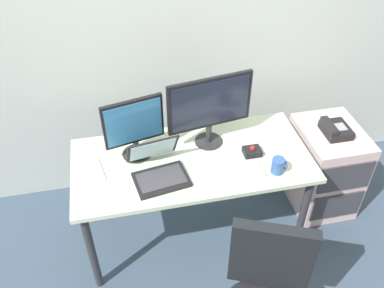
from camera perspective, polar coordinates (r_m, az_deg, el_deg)
name	(u,v)px	position (r m, az deg, el deg)	size (l,w,h in m)	color
ground_plane	(192,231)	(3.09, 0.00, -11.98)	(8.00, 8.00, 0.00)	#37485B
back_wall	(169,9)	(2.79, -3.17, 18.15)	(6.00, 0.10, 2.80)	#B4BCB6
desk	(192,168)	(2.62, 0.00, -3.36)	(1.48, 0.69, 0.72)	beige
file_cabinet	(324,167)	(3.21, 17.79, -3.11)	(0.42, 0.53, 0.68)	beige
desk_phone	(335,129)	(2.97, 19.20, 1.93)	(0.17, 0.20, 0.09)	black
monitor_main	(210,107)	(2.52, 2.49, 5.21)	(0.54, 0.18, 0.48)	#262628
monitor_side	(134,126)	(2.47, -8.05, 2.45)	(0.37, 0.18, 0.41)	#262628
keyboard	(230,175)	(2.45, 5.25, -4.29)	(0.42, 0.16, 0.03)	silver
laptop	(158,168)	(2.43, -4.72, -3.36)	(0.36, 0.37, 0.22)	black
trackball_mouse	(252,151)	(2.61, 8.33, -0.99)	(0.11, 0.09, 0.07)	black
coffee_mug	(278,166)	(2.50, 11.88, -2.93)	(0.09, 0.08, 0.10)	#305492
paper_notepad	(90,172)	(2.54, -14.00, -3.80)	(0.15, 0.21, 0.01)	white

